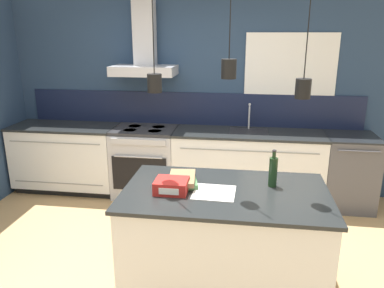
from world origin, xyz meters
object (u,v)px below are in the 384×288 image
object	(u,v)px
oven_range	(146,162)
dishwasher	(348,171)
book_stack	(182,180)
bottle_on_island	(273,171)
red_supply_box	(171,186)

from	to	relation	value
oven_range	dishwasher	xyz separation A→B (m)	(2.57, 0.00, 0.00)
oven_range	book_stack	bearing A→B (deg)	-65.89
dishwasher	bottle_on_island	size ratio (longest dim) A/B	2.97
book_stack	red_supply_box	distance (m)	0.15
oven_range	red_supply_box	xyz separation A→B (m)	(0.73, -1.91, 0.50)
bottle_on_island	book_stack	distance (m)	0.74
book_stack	bottle_on_island	bearing A→B (deg)	6.31
dishwasher	red_supply_box	xyz separation A→B (m)	(-1.83, -1.91, 0.50)
bottle_on_island	book_stack	world-z (taller)	bottle_on_island
dishwasher	bottle_on_island	xyz separation A→B (m)	(-1.05, -1.69, 0.58)
dishwasher	red_supply_box	distance (m)	2.70
oven_range	red_supply_box	world-z (taller)	red_supply_box
bottle_on_island	oven_range	bearing A→B (deg)	132.02
red_supply_box	oven_range	bearing A→B (deg)	111.03
oven_range	bottle_on_island	xyz separation A→B (m)	(1.52, -1.69, 0.58)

